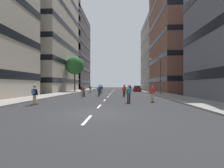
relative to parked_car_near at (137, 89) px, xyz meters
The scene contains 23 objects.
ground_plane 11.00m from the parked_car_near, 126.30° to the right, with size 136.79×136.79×0.00m, color #28282B.
sidewalk_left 17.19m from the parked_car_near, 159.57° to the right, with size 3.80×62.69×0.14m, color gray.
sidewalk_right 6.78m from the parked_car_near, 62.64° to the right, with size 3.80×62.69×0.14m, color gray.
lane_markings 10.83m from the parked_car_near, 126.94° to the right, with size 0.16×52.20×0.01m.
building_left_mid 32.15m from the parked_car_near, behind, with size 17.97×22.34×36.37m.
building_left_far 35.47m from the parked_car_near, 145.69° to the left, with size 17.97×20.80×29.22m.
building_right_mid 20.41m from the parked_car_near, ahead, with size 17.97×18.72×31.04m.
building_right_far 26.13m from the parked_car_near, 52.84° to the left, with size 17.97×19.69×25.81m.
parked_car_near is the anchor object (origin of this frame).
street_tree_near 17.39m from the parked_car_near, behind, with size 4.59×4.59×8.83m.
streetlamp_right 13.95m from the parked_car_near, 79.98° to the right, with size 2.13×0.30×6.50m.
skater_0 18.70m from the parked_car_near, 127.44° to the right, with size 0.55×0.91×1.78m.
skater_1 26.35m from the parked_car_near, 98.36° to the right, with size 0.57×0.92×1.78m.
skater_2 21.41m from the parked_car_near, 118.08° to the right, with size 0.56×0.92×1.78m.
skater_3 19.09m from the parked_car_near, 102.27° to the right, with size 0.55×0.92×1.78m.
skater_4 13.51m from the parked_car_near, 146.39° to the right, with size 0.57×0.92×1.78m.
skater_5 30.72m from the parked_car_near, 113.93° to the right, with size 0.56×0.92×1.78m.
skater_6 19.14m from the parked_car_near, 114.57° to the right, with size 0.54×0.91×1.78m.
skater_7 11.50m from the parked_car_near, 138.80° to the right, with size 0.57×0.92×1.78m.
skater_8 25.06m from the parked_car_near, 92.83° to the right, with size 0.56×0.92×1.78m.
skater_9 4.69m from the parked_car_near, 116.41° to the right, with size 0.57×0.92×1.78m.
skater_10 15.22m from the parked_car_near, 123.61° to the right, with size 0.55×0.91×1.78m.
skater_11 11.50m from the parked_car_near, 108.71° to the right, with size 0.56×0.92×1.78m.
Camera 1 is at (1.66, -10.02, 1.86)m, focal length 24.72 mm.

